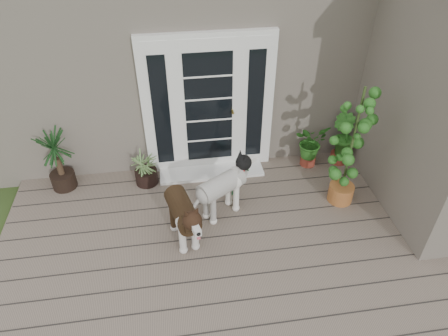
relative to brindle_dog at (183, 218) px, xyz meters
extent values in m
cube|color=#6B5B4C|center=(0.71, -0.69, -0.43)|extent=(6.20, 4.60, 0.12)
cube|color=#665E54|center=(0.71, 3.56, 1.06)|extent=(7.40, 4.00, 3.10)
cube|color=white|center=(0.51, 1.51, 0.70)|extent=(1.90, 0.14, 2.15)
cube|color=white|center=(0.51, 1.31, -0.35)|extent=(1.60, 0.40, 0.05)
imported|color=#154C16|center=(2.07, 1.31, -0.06)|extent=(0.68, 0.68, 0.64)
imported|color=#1B5317|center=(2.58, 1.31, -0.06)|extent=(0.55, 0.55, 0.63)
imported|color=#255A19|center=(2.99, 1.30, -0.11)|extent=(0.36, 0.36, 0.53)
camera|label=1|loc=(-0.02, -3.61, 3.55)|focal=32.33mm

